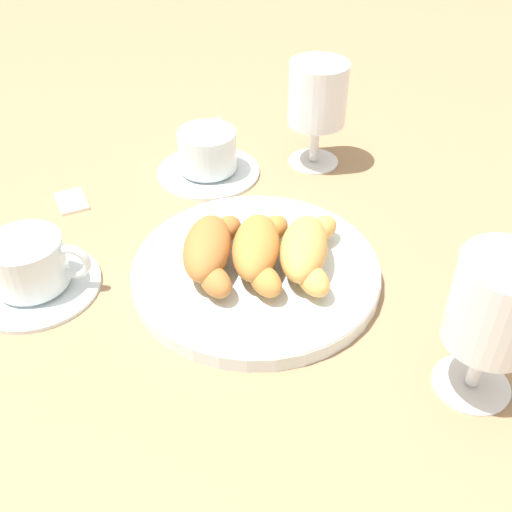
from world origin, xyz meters
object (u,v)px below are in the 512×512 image
object	(u,v)px
coffee_cup_near	(208,156)
juice_glass_right	(496,310)
juice_glass_left	(318,99)
pastry_plate	(256,270)
croissant_large	(210,249)
sugar_packet	(71,200)
croissant_small	(259,248)
croissant_extra	(308,248)
coffee_cup_far	(31,269)

from	to	relation	value
coffee_cup_near	juice_glass_right	world-z (taller)	juice_glass_right
juice_glass_left	juice_glass_right	bearing A→B (deg)	30.76
pastry_plate	croissant_large	xyz separation A→B (m)	(0.01, -0.04, 0.03)
croissant_large	coffee_cup_near	bearing A→B (deg)	-160.92
juice_glass_right	sugar_packet	world-z (taller)	juice_glass_right
croissant_small	coffee_cup_near	bearing A→B (deg)	-148.09
croissant_extra	juice_glass_left	world-z (taller)	juice_glass_left
croissant_small	juice_glass_left	xyz separation A→B (m)	(-0.25, 0.01, 0.05)
croissant_extra	coffee_cup_far	xyz separation A→B (m)	(0.09, -0.27, -0.01)
coffee_cup_near	coffee_cup_far	distance (m)	0.28
pastry_plate	croissant_small	world-z (taller)	croissant_small
pastry_plate	sugar_packet	bearing A→B (deg)	-107.17
croissant_large	juice_glass_left	bearing A→B (deg)	167.56
coffee_cup_near	juice_glass_left	world-z (taller)	juice_glass_left
croissant_large	coffee_cup_near	world-z (taller)	croissant_large
juice_glass_left	sugar_packet	size ratio (longest dim) A/B	2.80
pastry_plate	sugar_packet	distance (m)	0.27
croissant_small	sugar_packet	bearing A→B (deg)	-106.87
coffee_cup_near	croissant_large	bearing A→B (deg)	19.08
coffee_cup_near	sugar_packet	xyz separation A→B (m)	(0.11, -0.14, -0.02)
pastry_plate	juice_glass_left	xyz separation A→B (m)	(-0.25, 0.01, 0.08)
coffee_cup_far	pastry_plate	bearing A→B (deg)	108.74
croissant_extra	pastry_plate	bearing A→B (deg)	-74.25
croissant_extra	coffee_cup_far	size ratio (longest dim) A/B	1.00
coffee_cup_far	sugar_packet	world-z (taller)	coffee_cup_far
coffee_cup_near	sugar_packet	distance (m)	0.18
pastry_plate	coffee_cup_far	distance (m)	0.23
coffee_cup_near	coffee_cup_far	world-z (taller)	same
croissant_large	coffee_cup_near	xyz separation A→B (m)	(-0.20, -0.07, -0.01)
coffee_cup_far	croissant_extra	bearing A→B (deg)	108.18
croissant_small	coffee_cup_far	xyz separation A→B (m)	(0.07, -0.22, -0.01)
croissant_small	croissant_extra	xyz separation A→B (m)	(-0.01, 0.05, 0.00)
croissant_extra	sugar_packet	bearing A→B (deg)	-101.95
croissant_large	juice_glass_left	world-z (taller)	juice_glass_left
juice_glass_left	juice_glass_right	size ratio (longest dim) A/B	1.00
coffee_cup_far	juice_glass_left	distance (m)	0.41
coffee_cup_far	juice_glass_left	xyz separation A→B (m)	(-0.33, 0.23, 0.07)
croissant_large	juice_glass_right	distance (m)	0.28
coffee_cup_far	croissant_large	bearing A→B (deg)	109.24
croissant_small	juice_glass_right	distance (m)	0.24
pastry_plate	coffee_cup_near	xyz separation A→B (m)	(-0.19, -0.12, 0.02)
juice_glass_right	sugar_packet	distance (m)	0.52
coffee_cup_near	sugar_packet	size ratio (longest dim) A/B	2.72
pastry_plate	croissant_small	distance (m)	0.03
croissant_small	juice_glass_right	world-z (taller)	juice_glass_right
juice_glass_left	juice_glass_right	distance (m)	0.40
croissant_small	coffee_cup_far	distance (m)	0.23
croissant_small	coffee_cup_near	xyz separation A→B (m)	(-0.19, -0.12, -0.01)
croissant_large	coffee_cup_far	xyz separation A→B (m)	(0.06, -0.17, -0.01)
sugar_packet	coffee_cup_near	bearing A→B (deg)	87.94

